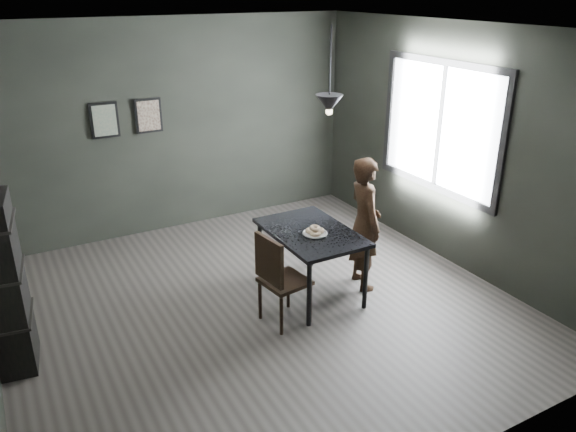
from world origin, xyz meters
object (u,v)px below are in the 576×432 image
woman (364,224)px  white_plate (315,234)px  wood_chair (278,275)px  pendant_lamp (329,104)px  shelf_unit (4,285)px  cafe_table (311,237)px

woman → white_plate: bearing=101.0°
wood_chair → pendant_lamp: (0.84, 0.46, 1.50)m
shelf_unit → pendant_lamp: (3.17, -0.10, 1.25)m
white_plate → pendant_lamp: pendant_lamp is taller
cafe_table → wood_chair: size_ratio=1.24×
wood_chair → pendant_lamp: pendant_lamp is taller
wood_chair → shelf_unit: 2.41m
cafe_table → pendant_lamp: pendant_lamp is taller
white_plate → pendant_lamp: bearing=37.6°
woman → wood_chair: (-1.20, -0.24, -0.20)m
cafe_table → woman: bearing=-10.8°
cafe_table → shelf_unit: size_ratio=0.75×
white_plate → shelf_unit: 2.92m
pendant_lamp → woman: bearing=-31.1°
wood_chair → woman: bearing=2.8°
woman → cafe_table: bearing=91.4°
white_plate → wood_chair: bearing=-156.2°
cafe_table → shelf_unit: bearing=176.0°
cafe_table → wood_chair: bearing=-148.7°
woman → shelf_unit: shelf_unit is taller
white_plate → shelf_unit: size_ratio=0.14×
cafe_table → white_plate: 0.13m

